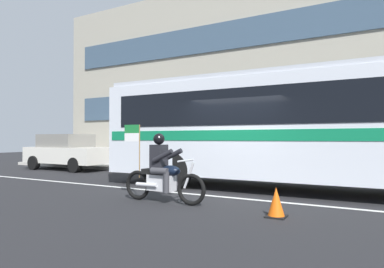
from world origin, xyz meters
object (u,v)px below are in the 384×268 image
at_px(parked_sedan_curbside, 68,151).
at_px(fire_hydrant, 305,166).
at_px(transit_bus, 321,122).
at_px(traffic_cone, 276,203).
at_px(motorcycle_with_rider, 162,173).

relative_size(parked_sedan_curbside, fire_hydrant, 5.80).
distance_m(transit_bus, traffic_cone, 3.67).
bearing_deg(motorcycle_with_rider, parked_sedan_curbside, 151.73).
bearing_deg(motorcycle_with_rider, fire_hydrant, 69.38).
relative_size(parked_sedan_curbside, traffic_cone, 7.90).
xyz_separation_m(transit_bus, traffic_cone, (-0.34, -3.27, -1.63)).
height_order(transit_bus, traffic_cone, transit_bus).
height_order(fire_hydrant, traffic_cone, fire_hydrant).
xyz_separation_m(parked_sedan_curbside, traffic_cone, (10.98, -4.65, -0.59)).
bearing_deg(fire_hydrant, motorcycle_with_rider, -110.62).
bearing_deg(parked_sedan_curbside, fire_hydrant, 6.08).
height_order(transit_bus, fire_hydrant, transit_bus).
bearing_deg(transit_bus, traffic_cone, -95.93).
relative_size(motorcycle_with_rider, fire_hydrant, 2.93).
distance_m(motorcycle_with_rider, parked_sedan_curbside, 9.47).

